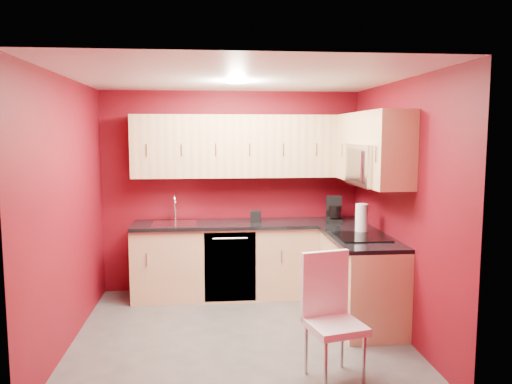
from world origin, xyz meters
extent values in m
plane|color=#55524F|center=(0.00, 0.00, 0.00)|extent=(3.20, 3.20, 0.00)
plane|color=white|center=(0.00, 0.00, 2.50)|extent=(3.20, 3.20, 0.00)
plane|color=maroon|center=(0.00, 1.50, 1.25)|extent=(3.20, 0.00, 3.20)
plane|color=maroon|center=(0.00, -1.50, 1.25)|extent=(3.20, 0.00, 3.20)
plane|color=maroon|center=(-1.60, 0.00, 1.25)|extent=(0.00, 3.00, 3.00)
plane|color=maroon|center=(1.60, 0.00, 1.25)|extent=(0.00, 3.00, 3.00)
cube|color=#D9AE7C|center=(0.20, 1.20, 0.43)|extent=(2.80, 0.60, 0.87)
cube|color=#D9AE7C|center=(1.30, 0.25, 0.43)|extent=(0.60, 1.30, 0.87)
cube|color=black|center=(0.20, 1.19, 0.89)|extent=(2.80, 0.63, 0.04)
cube|color=black|center=(1.29, 0.23, 0.89)|extent=(0.63, 1.27, 0.04)
cube|color=tan|center=(0.20, 1.32, 1.83)|extent=(2.80, 0.35, 0.75)
cube|color=tan|center=(1.43, 0.86, 1.83)|extent=(0.35, 0.57, 0.75)
cube|color=tan|center=(1.43, -0.29, 1.83)|extent=(0.35, 0.22, 0.75)
cube|color=tan|center=(1.43, 0.20, 2.04)|extent=(0.35, 0.76, 0.33)
cube|color=silver|center=(1.40, 0.20, 1.66)|extent=(0.40, 0.76, 0.42)
cube|color=black|center=(1.21, 0.20, 1.66)|extent=(0.02, 0.62, 0.33)
cylinder|color=silver|center=(1.19, -0.03, 1.66)|extent=(0.02, 0.02, 0.29)
cube|color=black|center=(1.28, 0.20, 0.92)|extent=(0.50, 0.55, 0.01)
cube|color=silver|center=(-0.70, 1.18, 0.91)|extent=(0.52, 0.42, 0.02)
cylinder|color=silver|center=(-0.70, 1.38, 1.04)|extent=(0.02, 0.02, 0.26)
torus|color=silver|center=(-0.70, 1.31, 1.17)|extent=(0.02, 0.16, 0.16)
cylinder|color=silver|center=(-0.70, 1.24, 1.11)|extent=(0.02, 0.02, 0.12)
cube|color=black|center=(-0.05, 0.91, 0.43)|extent=(0.60, 0.02, 0.82)
cylinder|color=white|center=(0.00, 0.30, 2.48)|extent=(0.20, 0.20, 0.01)
camera|label=1|loc=(-0.29, -4.74, 1.98)|focal=35.00mm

